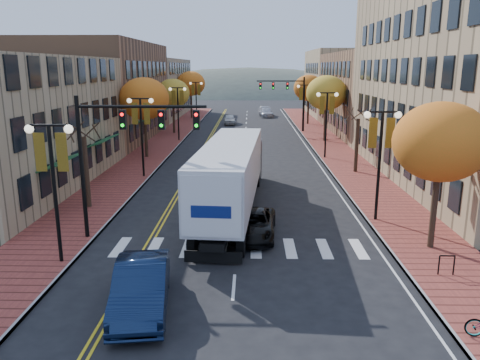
{
  "coord_description": "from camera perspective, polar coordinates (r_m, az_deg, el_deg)",
  "views": [
    {
      "loc": [
        0.6,
        -18.56,
        8.3
      ],
      "look_at": [
        0.05,
        6.48,
        2.2
      ],
      "focal_mm": 35.0,
      "sensor_mm": 36.0,
      "label": 1
    }
  ],
  "objects": [
    {
      "name": "building_left_mid",
      "position": [
        57.4,
        -16.89,
        10.31
      ],
      "size": [
        12.0,
        24.0,
        11.0
      ],
      "primitive_type": "cube",
      "color": "brown",
      "rests_on": "ground"
    },
    {
      "name": "car_far_silver",
      "position": [
        79.77,
        3.2,
        8.22
      ],
      "size": [
        2.41,
        5.19,
        1.47
      ],
      "primitive_type": "imported",
      "rotation": [
        0.0,
        0.0,
        0.07
      ],
      "color": "#AAABB2",
      "rests_on": "ground"
    },
    {
      "name": "lamp_right_a",
      "position": [
        25.82,
        16.78,
        4.18
      ],
      "size": [
        1.96,
        0.36,
        6.05
      ],
      "color": "black",
      "rests_on": "ground"
    },
    {
      "name": "lamp_right_b",
      "position": [
        43.3,
        10.52,
        8.15
      ],
      "size": [
        1.96,
        0.36,
        6.05
      ],
      "color": "black",
      "rests_on": "ground"
    },
    {
      "name": "tree_right_b",
      "position": [
        37.99,
        14.04,
        4.11
      ],
      "size": [
        0.28,
        0.28,
        4.2
      ],
      "color": "#382619",
      "rests_on": "sidewalk_right"
    },
    {
      "name": "car_far_oncoming",
      "position": [
        82.48,
        3.01,
        8.42
      ],
      "size": [
        2.2,
        4.82,
        1.53
      ],
      "primitive_type": "imported",
      "rotation": [
        0.0,
        0.0,
        3.27
      ],
      "color": "#9F9FA7",
      "rests_on": "ground"
    },
    {
      "name": "building_right_mid",
      "position": [
        63.23,
        17.98,
        10.04
      ],
      "size": [
        15.0,
        24.0,
        10.0
      ],
      "primitive_type": "cube",
      "color": "brown",
      "rests_on": "ground"
    },
    {
      "name": "lamp_left_d",
      "position": [
        71.14,
        -5.37,
        10.4
      ],
      "size": [
        1.96,
        0.36,
        6.05
      ],
      "color": "black",
      "rests_on": "ground"
    },
    {
      "name": "black_suv",
      "position": [
        23.4,
        1.63,
        -5.41
      ],
      "size": [
        2.47,
        4.79,
        1.29
      ],
      "primitive_type": "imported",
      "rotation": [
        0.0,
        0.0,
        -0.07
      ],
      "color": "black",
      "rests_on": "ground"
    },
    {
      "name": "lamp_left_a",
      "position": [
        20.64,
        -21.89,
        1.5
      ],
      "size": [
        1.96,
        0.36,
        6.05
      ],
      "color": "black",
      "rests_on": "ground"
    },
    {
      "name": "sidewalk_left",
      "position": [
        52.6,
        -9.31,
        4.51
      ],
      "size": [
        4.0,
        85.0,
        0.15
      ],
      "primitive_type": "cube",
      "color": "brown",
      "rests_on": "ground"
    },
    {
      "name": "sidewalk_right",
      "position": [
        52.39,
        10.49,
        4.42
      ],
      "size": [
        4.0,
        85.0,
        0.15
      ],
      "primitive_type": "cube",
      "color": "brown",
      "rests_on": "ground"
    },
    {
      "name": "building_left_far",
      "position": [
        81.56,
        -11.42,
        10.93
      ],
      "size": [
        12.0,
        26.0,
        9.5
      ],
      "primitive_type": "cube",
      "color": "#9E8966",
      "rests_on": "ground"
    },
    {
      "name": "navy_sedan",
      "position": [
        17.03,
        -11.95,
        -12.6
      ],
      "size": [
        2.45,
        5.31,
        1.69
      ],
      "primitive_type": "imported",
      "rotation": [
        0.0,
        0.0,
        0.13
      ],
      "color": "#0D1935",
      "rests_on": "ground"
    },
    {
      "name": "semi_truck",
      "position": [
        27.06,
        -0.91,
        1.19
      ],
      "size": [
        3.84,
        16.88,
        4.18
      ],
      "rotation": [
        0.0,
        0.0,
        -0.07
      ],
      "color": "black",
      "rests_on": "ground"
    },
    {
      "name": "building_right_far",
      "position": [
        84.52,
        13.76,
        11.4
      ],
      "size": [
        15.0,
        20.0,
        11.0
      ],
      "primitive_type": "cube",
      "color": "#9E8966",
      "rests_on": "ground"
    },
    {
      "name": "traffic_mast_far",
      "position": [
        60.85,
        5.95,
        10.43
      ],
      "size": [
        6.1,
        0.34,
        7.0
      ],
      "color": "black",
      "rests_on": "ground"
    },
    {
      "name": "tree_left_c",
      "position": [
        59.43,
        -8.18,
        10.42
      ],
      "size": [
        4.16,
        4.16,
        6.69
      ],
      "color": "#382619",
      "rests_on": "sidewalk_left"
    },
    {
      "name": "tree_left_d",
      "position": [
        77.21,
        -6.01,
        11.61
      ],
      "size": [
        4.61,
        4.61,
        7.42
      ],
      "color": "#382619",
      "rests_on": "sidewalk_left"
    },
    {
      "name": "lamp_right_c",
      "position": [
        61.08,
        7.85,
        9.8
      ],
      "size": [
        1.96,
        0.36,
        6.05
      ],
      "color": "black",
      "rests_on": "ground"
    },
    {
      "name": "ground",
      "position": [
        20.34,
        -0.56,
        -10.4
      ],
      "size": [
        200.0,
        200.0,
        0.0
      ],
      "primitive_type": "plane",
      "color": "black",
      "rests_on": "ground"
    },
    {
      "name": "lamp_left_b",
      "position": [
        35.72,
        -11.95,
        6.95
      ],
      "size": [
        1.96,
        0.36,
        6.05
      ],
      "color": "black",
      "rests_on": "ground"
    },
    {
      "name": "car_far_white",
      "position": [
        69.22,
        -1.28,
        7.39
      ],
      "size": [
        1.94,
        4.29,
        1.43
      ],
      "primitive_type": "imported",
      "rotation": [
        0.0,
        0.0,
        0.06
      ],
      "color": "silver",
      "rests_on": "ground"
    },
    {
      "name": "lamp_left_c",
      "position": [
        53.33,
        -7.59,
        9.26
      ],
      "size": [
        1.96,
        0.36,
        6.05
      ],
      "color": "black",
      "rests_on": "ground"
    },
    {
      "name": "tree_left_a",
      "position": [
        28.88,
        -18.2,
        0.9
      ],
      "size": [
        0.28,
        0.28,
        4.2
      ],
      "color": "#382619",
      "rests_on": "sidewalk_left"
    },
    {
      "name": "tree_left_b",
      "position": [
        43.72,
        -11.6,
        9.67
      ],
      "size": [
        4.48,
        4.48,
        7.21
      ],
      "color": "#382619",
      "rests_on": "sidewalk_left"
    },
    {
      "name": "tree_right_a",
      "position": [
        22.44,
        23.28,
        4.26
      ],
      "size": [
        4.16,
        4.16,
        6.69
      ],
      "color": "#382619",
      "rests_on": "sidewalk_right"
    },
    {
      "name": "tree_right_c",
      "position": [
        53.3,
        10.49,
        10.39
      ],
      "size": [
        4.48,
        4.48,
        7.21
      ],
      "color": "#382619",
      "rests_on": "sidewalk_right"
    },
    {
      "name": "traffic_mast_near",
      "position": [
        22.65,
        -14.38,
        4.69
      ],
      "size": [
        6.1,
        0.35,
        7.0
      ],
      "color": "black",
      "rests_on": "ground"
    },
    {
      "name": "tree_right_d",
      "position": [
        69.14,
        8.39,
        11.05
      ],
      "size": [
        4.35,
        4.35,
        7.0
      ],
      "color": "#382619",
      "rests_on": "sidewalk_right"
    }
  ]
}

